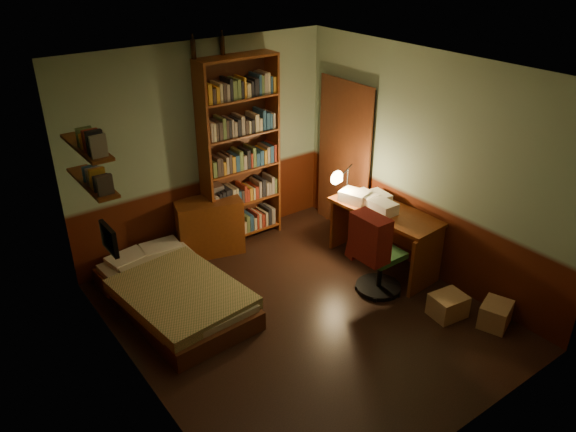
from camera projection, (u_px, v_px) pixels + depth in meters
floor at (302, 316)px, 6.03m from camera, size 3.50×4.00×0.02m
ceiling at (305, 71)px, 4.84m from camera, size 3.50×4.00×0.02m
wall_back at (203, 149)px, 6.88m from camera, size 3.50×0.02×2.60m
wall_left at (130, 265)px, 4.51m from camera, size 0.02×4.00×2.60m
wall_right at (426, 166)px, 6.37m from camera, size 0.02×4.00×2.60m
wall_front at (476, 307)px, 4.00m from camera, size 3.50×0.02×2.60m
doorway at (346, 158)px, 7.41m from camera, size 0.06×0.90×2.00m
door_trim at (344, 159)px, 7.39m from camera, size 0.02×0.98×2.08m
bed at (173, 284)px, 6.06m from camera, size 1.13×1.95×0.56m
dresser at (209, 226)px, 7.07m from camera, size 0.89×0.61×0.72m
mini_stereo at (213, 190)px, 7.05m from camera, size 0.23×0.18×0.12m
bookshelf at (240, 153)px, 7.03m from camera, size 1.03×0.33×2.40m
bottle_left at (193, 49)px, 6.26m from camera, size 0.07×0.07×0.22m
bottle_right at (222, 45)px, 6.46m from camera, size 0.07×0.07×0.22m
desk at (383, 237)px, 6.80m from camera, size 0.69×1.44×0.75m
paper_stack at (354, 196)px, 6.81m from camera, size 0.32×0.38×0.13m
desk_lamp at (348, 172)px, 6.86m from camera, size 0.24×0.24×0.60m
office_chair at (381, 252)px, 6.24m from camera, size 0.50×0.44×0.99m
red_jacket at (355, 190)px, 5.92m from camera, size 0.31×0.47×0.52m
wall_shelf_lower at (92, 182)px, 5.22m from camera, size 0.20×0.90×0.03m
wall_shelf_upper at (86, 147)px, 5.06m from camera, size 0.20×0.90×0.03m
framed_picture at (109, 239)px, 4.98m from camera, size 0.04×0.32×0.26m
cardboard_box_a at (495, 314)px, 5.84m from camera, size 0.42×0.37×0.26m
cardboard_box_b at (448, 306)px, 5.98m from camera, size 0.39×0.34×0.25m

